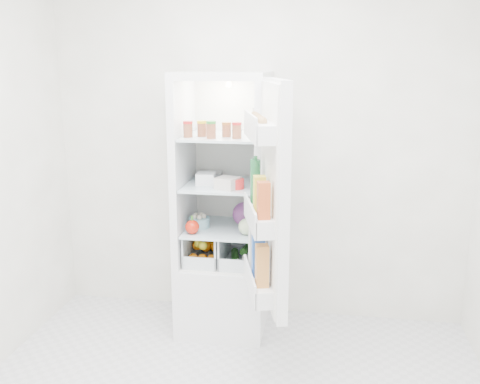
% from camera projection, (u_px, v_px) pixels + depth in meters
% --- Properties ---
extents(room_walls, '(3.02, 3.02, 2.61)m').
position_uv_depth(room_walls, '(214.00, 126.00, 2.33)').
color(room_walls, beige).
rests_on(room_walls, ground).
extents(refrigerator, '(0.60, 0.60, 1.80)m').
position_uv_depth(refrigerator, '(225.00, 236.00, 3.78)').
color(refrigerator, white).
rests_on(refrigerator, ground).
extents(shelf_low, '(0.49, 0.53, 0.01)m').
position_uv_depth(shelf_low, '(223.00, 228.00, 3.70)').
color(shelf_low, silver).
rests_on(shelf_low, refrigerator).
extents(shelf_mid, '(0.49, 0.53, 0.02)m').
position_uv_depth(shelf_mid, '(223.00, 185.00, 3.63)').
color(shelf_mid, silver).
rests_on(shelf_mid, refrigerator).
extents(shelf_top, '(0.49, 0.53, 0.02)m').
position_uv_depth(shelf_top, '(223.00, 136.00, 3.55)').
color(shelf_top, silver).
rests_on(shelf_top, refrigerator).
extents(crisper_left, '(0.23, 0.46, 0.22)m').
position_uv_depth(crisper_left, '(206.00, 245.00, 3.75)').
color(crisper_left, silver).
rests_on(crisper_left, refrigerator).
extents(crisper_right, '(0.23, 0.46, 0.22)m').
position_uv_depth(crisper_right, '(241.00, 247.00, 3.71)').
color(crisper_right, silver).
rests_on(crisper_right, refrigerator).
extents(condiment_jars, '(0.38, 0.16, 0.08)m').
position_uv_depth(condiment_jars, '(213.00, 131.00, 3.43)').
color(condiment_jars, '#B21919').
rests_on(condiment_jars, shelf_top).
extents(squeeze_bottle, '(0.06, 0.06, 0.19)m').
position_uv_depth(squeeze_bottle, '(255.00, 121.00, 3.51)').
color(squeeze_bottle, white).
rests_on(squeeze_bottle, shelf_top).
extents(tub_white, '(0.13, 0.13, 0.08)m').
position_uv_depth(tub_white, '(206.00, 179.00, 3.59)').
color(tub_white, white).
rests_on(tub_white, shelf_mid).
extents(tub_cream, '(0.17, 0.17, 0.08)m').
position_uv_depth(tub_cream, '(227.00, 183.00, 3.47)').
color(tub_cream, beige).
rests_on(tub_cream, shelf_mid).
extents(tin_red, '(0.11, 0.11, 0.07)m').
position_uv_depth(tin_red, '(237.00, 184.00, 3.48)').
color(tin_red, red).
rests_on(tin_red, shelf_mid).
extents(foil_tray, '(0.17, 0.13, 0.04)m').
position_uv_depth(foil_tray, '(210.00, 175.00, 3.81)').
color(foil_tray, '#B4B4B8').
rests_on(foil_tray, shelf_mid).
extents(red_cabbage, '(0.17, 0.17, 0.17)m').
position_uv_depth(red_cabbage, '(245.00, 214.00, 3.72)').
color(red_cabbage, '#561D54').
rests_on(red_cabbage, shelf_low).
extents(bell_pepper, '(0.09, 0.09, 0.09)m').
position_uv_depth(bell_pepper, '(192.00, 227.00, 3.55)').
color(bell_pepper, red).
rests_on(bell_pepper, shelf_low).
extents(mushroom_bowl, '(0.19, 0.19, 0.07)m').
position_uv_depth(mushroom_bowl, '(199.00, 222.00, 3.69)').
color(mushroom_bowl, '#8AC1CE').
rests_on(mushroom_bowl, shelf_low).
extents(salad_bag, '(0.11, 0.11, 0.11)m').
position_uv_depth(salad_bag, '(247.00, 227.00, 3.53)').
color(salad_bag, beige).
rests_on(salad_bag, shelf_low).
extents(citrus_pile, '(0.20, 0.31, 0.16)m').
position_uv_depth(citrus_pile, '(206.00, 249.00, 3.74)').
color(citrus_pile, orange).
rests_on(citrus_pile, refrigerator).
extents(veg_pile, '(0.16, 0.30, 0.10)m').
position_uv_depth(veg_pile, '(241.00, 253.00, 3.72)').
color(veg_pile, '#1E4918').
rests_on(veg_pile, refrigerator).
extents(fridge_door, '(0.31, 0.59, 1.30)m').
position_uv_depth(fridge_door, '(269.00, 202.00, 3.02)').
color(fridge_door, white).
rests_on(fridge_door, refrigerator).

